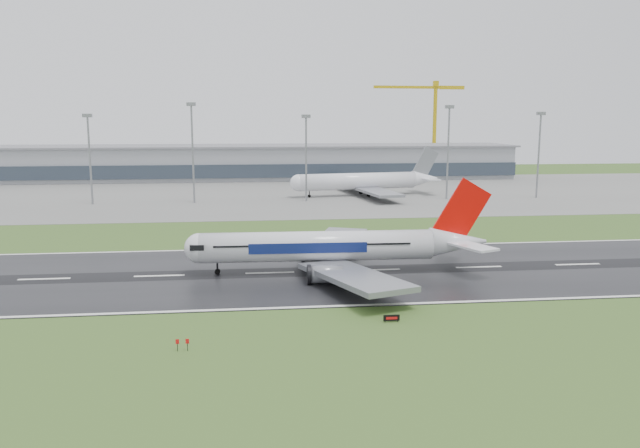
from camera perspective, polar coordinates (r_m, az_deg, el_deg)
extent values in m
plane|color=#33521E|center=(115.31, -4.62, -4.53)|extent=(520.00, 520.00, 0.00)
cube|color=black|center=(115.30, -4.62, -4.50)|extent=(400.00, 45.00, 0.10)
cube|color=slate|center=(238.45, -5.62, 2.83)|extent=(400.00, 130.00, 0.08)
cube|color=gray|center=(297.50, -5.83, 5.62)|extent=(240.00, 36.00, 15.00)
cylinder|color=gray|center=(218.55, -20.35, 5.41)|extent=(0.64, 0.64, 28.56)
cylinder|color=gray|center=(212.94, -11.59, 6.21)|extent=(0.64, 0.64, 32.26)
cylinder|color=gray|center=(213.09, -1.28, 5.88)|extent=(0.64, 0.64, 28.33)
cylinder|color=gray|center=(223.08, 11.66, 6.27)|extent=(0.64, 0.64, 31.59)
cylinder|color=gray|center=(235.60, 19.42, 5.82)|extent=(0.64, 0.64, 29.35)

